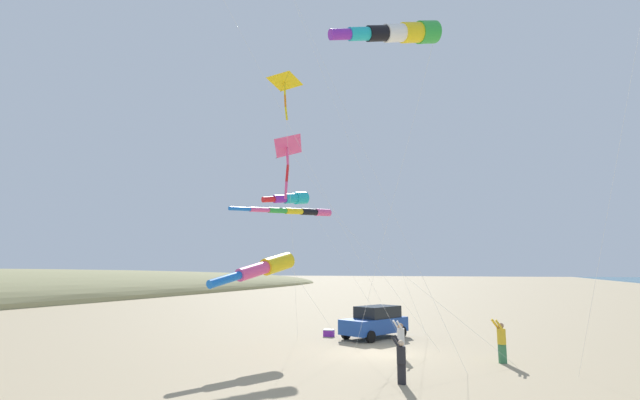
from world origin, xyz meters
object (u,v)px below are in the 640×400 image
object	(u,v)px
person_adult_flyer	(501,339)
person_child_grey_jacket	(401,337)
person_child_green_jacket	(401,358)
kite_windsock_rainbow_low_near	(265,267)
kite_windsock_magenta_far_left	(291,198)
kite_windsock_long_streamer_right	(400,33)
cooler_box	(329,333)
kite_delta_checkered_midright	(286,147)
parked_car	(375,322)
kite_delta_small_distant	(284,83)
kite_windsock_red_high_left	(299,211)

from	to	relation	value
person_adult_flyer	person_child_grey_jacket	size ratio (longest dim) A/B	1.09
person_child_green_jacket	kite_windsock_rainbow_low_near	world-z (taller)	kite_windsock_rainbow_low_near
kite_windsock_magenta_far_left	person_child_grey_jacket	bearing A→B (deg)	156.44
kite_windsock_long_streamer_right	kite_windsock_magenta_far_left	distance (m)	12.81
person_adult_flyer	kite_windsock_magenta_far_left	xyz separation A→B (m)	(11.39, -2.56, 7.24)
cooler_box	kite_windsock_rainbow_low_near	world-z (taller)	kite_windsock_rainbow_low_near
kite_windsock_long_streamer_right	kite_windsock_rainbow_low_near	bearing A→B (deg)	-28.03
person_adult_flyer	kite_windsock_rainbow_low_near	bearing A→B (deg)	8.37
person_child_green_jacket	person_child_grey_jacket	distance (m)	4.83
kite_windsock_magenta_far_left	kite_delta_checkered_midright	world-z (taller)	kite_delta_checkered_midright
cooler_box	kite_delta_checkered_midright	world-z (taller)	kite_delta_checkered_midright
parked_car	person_adult_flyer	bearing A→B (deg)	143.81
person_adult_flyer	kite_delta_small_distant	size ratio (longest dim) A/B	0.14
kite_windsock_rainbow_low_near	kite_windsock_long_streamer_right	bearing A→B (deg)	151.97
kite_delta_checkered_midright	kite_windsock_red_high_left	bearing A→B (deg)	131.27
kite_windsock_magenta_far_left	cooler_box	bearing A→B (deg)	-124.86
parked_car	kite_windsock_magenta_far_left	xyz separation A→B (m)	(4.38, 2.57, 7.30)
kite_windsock_long_streamer_right	parked_car	bearing A→B (deg)	-69.45
person_adult_flyer	cooler_box	bearing A→B (deg)	-25.97
kite_delta_small_distant	kite_windsock_long_streamer_right	bearing A→B (deg)	156.08
kite_windsock_red_high_left	kite_windsock_magenta_far_left	bearing A→B (deg)	-60.60
kite_delta_small_distant	kite_windsock_red_high_left	xyz separation A→B (m)	(-0.39, -0.95, -6.22)
person_child_grey_jacket	person_child_green_jacket	bearing A→B (deg)	101.95
parked_car	person_child_grey_jacket	world-z (taller)	parked_car
cooler_box	kite_windsock_rainbow_low_near	distance (m)	7.55
cooler_box	kite_windsock_long_streamer_right	xyz separation A→B (m)	(-6.93, 10.62, 12.70)
kite_windsock_rainbow_low_near	kite_delta_checkered_midright	distance (m)	6.64
person_adult_flyer	person_child_grey_jacket	bearing A→B (deg)	7.07
parked_car	kite_windsock_long_streamer_right	bearing A→B (deg)	110.55
person_child_green_jacket	person_child_grey_jacket	xyz separation A→B (m)	(1.00, -4.73, 0.03)
person_adult_flyer	kite_windsock_magenta_far_left	bearing A→B (deg)	-12.66
cooler_box	person_child_grey_jacket	xyz separation A→B (m)	(-5.54, 5.32, 0.72)
kite_windsock_red_high_left	kite_delta_checkered_midright	size ratio (longest dim) A/B	0.94
kite_windsock_magenta_far_left	person_adult_flyer	bearing A→B (deg)	167.34
cooler_box	kite_windsock_magenta_far_left	xyz separation A→B (m)	(1.55, 2.23, 8.04)
person_child_green_jacket	kite_windsock_long_streamer_right	distance (m)	12.03
parked_car	kite_windsock_long_streamer_right	size ratio (longest dim) A/B	0.34
kite_windsock_rainbow_low_near	person_adult_flyer	bearing A→B (deg)	-171.63
parked_car	kite_delta_checkered_midright	xyz separation A→B (m)	(3.37, 5.40, 9.65)
parked_car	cooler_box	distance (m)	2.94
person_adult_flyer	person_child_grey_jacket	distance (m)	4.33
kite_windsock_long_streamer_right	person_child_green_jacket	bearing A→B (deg)	-55.17
person_child_grey_jacket	kite_delta_checkered_midright	bearing A→B (deg)	-2.53
cooler_box	kite_windsock_magenta_far_left	world-z (taller)	kite_windsock_magenta_far_left
kite_windsock_rainbow_low_near	kite_delta_checkered_midright	xyz separation A→B (m)	(-0.48, -1.33, 6.49)
person_child_grey_jacket	kite_windsock_magenta_far_left	size ratio (longest dim) A/B	0.20
cooler_box	kite_windsock_magenta_far_left	distance (m)	8.49
parked_car	cooler_box	xyz separation A→B (m)	(2.82, 0.34, -0.74)
kite_windsock_red_high_left	kite_windsock_long_streamer_right	bearing A→B (deg)	147.58
kite_delta_small_distant	kite_windsock_magenta_far_left	world-z (taller)	kite_delta_small_distant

